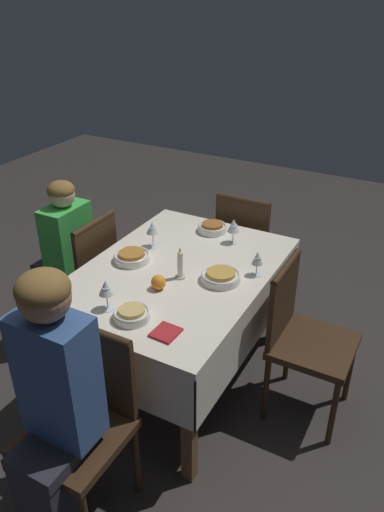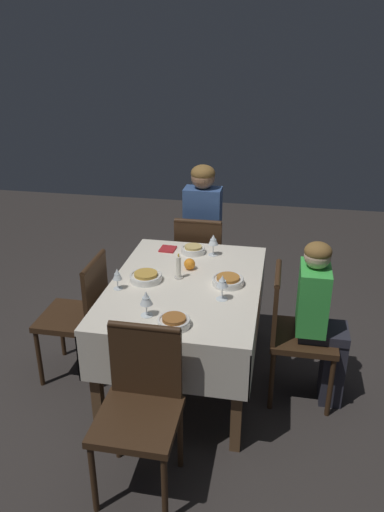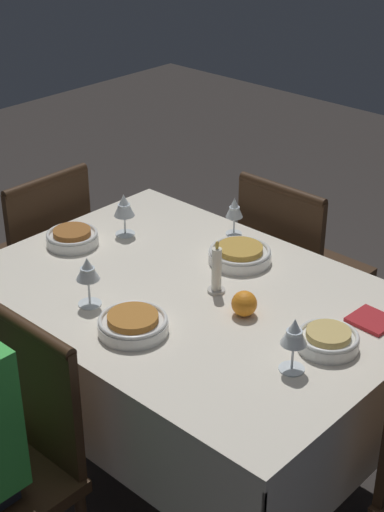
% 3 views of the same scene
% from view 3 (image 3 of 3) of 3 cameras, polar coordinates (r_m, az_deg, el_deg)
% --- Properties ---
extents(ground_plane, '(8.00, 8.00, 0.00)m').
position_cam_3_polar(ground_plane, '(2.90, -0.10, -15.30)').
color(ground_plane, '#332D2B').
extents(dining_table, '(1.35, 0.96, 0.74)m').
position_cam_3_polar(dining_table, '(2.50, -0.11, -4.62)').
color(dining_table, silver).
rests_on(dining_table, ground_plane).
extents(chair_north, '(0.41, 0.41, 0.89)m').
position_cam_3_polar(chair_north, '(2.25, -13.60, -14.18)').
color(chair_north, '#382314').
rests_on(chair_north, ground_plane).
extents(chair_east, '(0.41, 0.41, 0.89)m').
position_cam_3_polar(chair_east, '(3.19, -11.34, -0.19)').
color(chair_east, '#382314').
rests_on(chair_east, ground_plane).
extents(chair_south, '(0.41, 0.41, 0.89)m').
position_cam_3_polar(chair_south, '(3.09, 7.56, -0.83)').
color(chair_south, '#382314').
rests_on(chair_south, ground_plane).
extents(bowl_west, '(0.17, 0.17, 0.06)m').
position_cam_3_polar(bowl_west, '(2.21, 9.86, -6.00)').
color(bowl_west, white).
rests_on(bowl_west, dining_table).
extents(wine_glass_west, '(0.07, 0.07, 0.16)m').
position_cam_3_polar(wine_glass_west, '(2.06, 7.44, -5.63)').
color(wine_glass_west, white).
rests_on(wine_glass_west, dining_table).
extents(bowl_north, '(0.20, 0.20, 0.06)m').
position_cam_3_polar(bowl_north, '(2.25, -4.31, -4.91)').
color(bowl_north, white).
rests_on(bowl_north, dining_table).
extents(wine_glass_north, '(0.07, 0.07, 0.16)m').
position_cam_3_polar(wine_glass_north, '(2.35, -7.60, -1.07)').
color(wine_glass_north, white).
rests_on(wine_glass_north, dining_table).
extents(bowl_east, '(0.18, 0.18, 0.06)m').
position_cam_3_polar(bowl_east, '(2.75, -8.70, 1.37)').
color(bowl_east, white).
rests_on(bowl_east, dining_table).
extents(wine_glass_east, '(0.07, 0.07, 0.16)m').
position_cam_3_polar(wine_glass_east, '(2.76, -4.97, 3.60)').
color(wine_glass_east, white).
rests_on(wine_glass_east, dining_table).
extents(bowl_south, '(0.21, 0.21, 0.06)m').
position_cam_3_polar(bowl_south, '(2.61, 3.50, 0.15)').
color(bowl_south, white).
rests_on(bowl_south, dining_table).
extents(wine_glass_south, '(0.06, 0.06, 0.14)m').
position_cam_3_polar(wine_glass_south, '(2.76, 3.10, 3.43)').
color(wine_glass_south, white).
rests_on(wine_glass_south, dining_table).
extents(candle_centerpiece, '(0.06, 0.06, 0.18)m').
position_cam_3_polar(candle_centerpiece, '(2.42, 1.80, -1.20)').
color(candle_centerpiece, beige).
rests_on(candle_centerpiece, dining_table).
extents(orange_fruit, '(0.08, 0.08, 0.08)m').
position_cam_3_polar(orange_fruit, '(2.32, 3.82, -3.47)').
color(orange_fruit, orange).
rests_on(orange_fruit, dining_table).
extents(napkin_red_folded, '(0.13, 0.12, 0.01)m').
position_cam_3_polar(napkin_red_folded, '(2.36, 12.95, -4.58)').
color(napkin_red_folded, '#AD2328').
rests_on(napkin_red_folded, dining_table).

